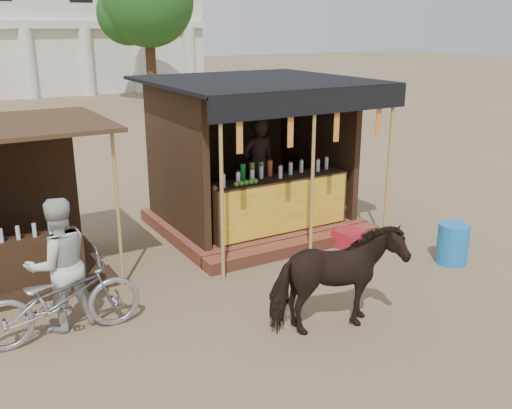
{
  "coord_description": "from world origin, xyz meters",
  "views": [
    {
      "loc": [
        -4.15,
        -5.45,
        3.69
      ],
      "look_at": [
        0.0,
        1.6,
        1.1
      ],
      "focal_mm": 40.0,
      "sensor_mm": 36.0,
      "label": 1
    }
  ],
  "objects": [
    {
      "name": "ground",
      "position": [
        0.0,
        0.0,
        0.0
      ],
      "size": [
        120.0,
        120.0,
        0.0
      ],
      "primitive_type": "plane",
      "color": "#846B4C",
      "rests_on": "ground"
    },
    {
      "name": "secondary_stall",
      "position": [
        -3.17,
        3.24,
        0.85
      ],
      "size": [
        2.4,
        2.4,
        2.38
      ],
      "color": "#351E13",
      "rests_on": "ground"
    },
    {
      "name": "blue_barrel",
      "position": [
        2.91,
        0.31,
        0.33
      ],
      "size": [
        0.6,
        0.6,
        0.65
      ],
      "primitive_type": "cylinder",
      "rotation": [
        0.0,
        0.0,
        0.23
      ],
      "color": "blue",
      "rests_on": "ground"
    },
    {
      "name": "cooler",
      "position": [
        2.22,
        2.6,
        0.23
      ],
      "size": [
        0.74,
        0.61,
        0.46
      ],
      "color": "#186D1E",
      "rests_on": "ground"
    },
    {
      "name": "motorbike",
      "position": [
        -3.03,
        1.13,
        0.51
      ],
      "size": [
        1.96,
        0.73,
        1.02
      ],
      "primitive_type": "imported",
      "rotation": [
        0.0,
        0.0,
        1.54
      ],
      "color": "#9A9AA2",
      "rests_on": "ground"
    },
    {
      "name": "cow",
      "position": [
        -0.06,
        -0.45,
        0.69
      ],
      "size": [
        1.74,
        1.02,
        1.38
      ],
      "primitive_type": "imported",
      "rotation": [
        0.0,
        0.0,
        1.39
      ],
      "color": "black",
      "rests_on": "ground"
    },
    {
      "name": "main_stall",
      "position": [
        1.01,
        3.36,
        1.03
      ],
      "size": [
        3.6,
        3.61,
        2.78
      ],
      "color": "#974931",
      "rests_on": "ground"
    },
    {
      "name": "tree",
      "position": [
        5.81,
        22.14,
        4.63
      ],
      "size": [
        4.5,
        4.4,
        7.0
      ],
      "color": "#382314",
      "rests_on": "ground"
    },
    {
      "name": "bystander",
      "position": [
        -2.96,
        1.38,
        0.86
      ],
      "size": [
        0.9,
        0.74,
        1.71
      ],
      "primitive_type": "imported",
      "rotation": [
        0.0,
        0.0,
        3.26
      ],
      "color": "#BBBBB5",
      "rests_on": "ground"
    },
    {
      "name": "red_crate",
      "position": [
        1.93,
        1.7,
        0.15
      ],
      "size": [
        0.55,
        0.54,
        0.3
      ],
      "primitive_type": "cube",
      "rotation": [
        0.0,
        0.0,
        0.26
      ],
      "color": "#A61B29",
      "rests_on": "ground"
    }
  ]
}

